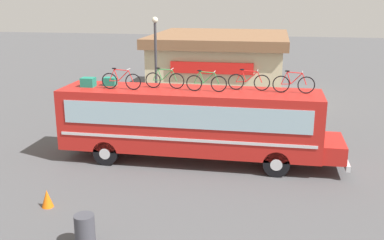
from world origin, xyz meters
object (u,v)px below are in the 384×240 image
(rooftop_bicycle_2, at_px, (165,80))
(street_lamp, at_px, (156,63))
(rooftop_bicycle_1, at_px, (121,80))
(trash_bin, at_px, (85,230))
(bus, at_px, (192,121))
(traffic_cone, at_px, (47,199))
(rooftop_bicycle_3, at_px, (206,83))
(rooftop_bicycle_4, at_px, (249,81))
(luggage_bag_2, at_px, (110,81))
(luggage_bag_1, at_px, (88,82))
(rooftop_bicycle_5, at_px, (294,84))

(rooftop_bicycle_2, xyz_separation_m, street_lamp, (-1.71, 5.06, -0.06))
(rooftop_bicycle_1, xyz_separation_m, trash_bin, (1.13, -6.87, -3.04))
(bus, distance_m, rooftop_bicycle_2, 2.09)
(trash_bin, distance_m, traffic_cone, 3.05)
(rooftop_bicycle_3, bearing_deg, rooftop_bicycle_4, 18.32)
(rooftop_bicycle_3, relative_size, trash_bin, 1.77)
(luggage_bag_2, height_order, rooftop_bicycle_4, rooftop_bicycle_4)
(luggage_bag_1, xyz_separation_m, rooftop_bicycle_2, (3.33, 0.23, 0.18))
(luggage_bag_2, bearing_deg, rooftop_bicycle_2, -4.08)
(rooftop_bicycle_5, height_order, trash_bin, rooftop_bicycle_5)
(rooftop_bicycle_4, relative_size, trash_bin, 1.83)
(rooftop_bicycle_1, height_order, rooftop_bicycle_5, rooftop_bicycle_5)
(rooftop_bicycle_1, bearing_deg, luggage_bag_1, 169.70)
(luggage_bag_2, relative_size, rooftop_bicycle_1, 0.31)
(luggage_bag_1, xyz_separation_m, trash_bin, (2.71, -7.16, -2.86))
(luggage_bag_2, height_order, rooftop_bicycle_2, rooftop_bicycle_2)
(traffic_cone, bearing_deg, luggage_bag_2, 86.13)
(rooftop_bicycle_5, relative_size, trash_bin, 1.77)
(bus, relative_size, street_lamp, 2.05)
(luggage_bag_2, distance_m, rooftop_bicycle_3, 4.34)
(luggage_bag_2, xyz_separation_m, traffic_cone, (-0.37, -5.52, -3.01))
(rooftop_bicycle_1, bearing_deg, rooftop_bicycle_4, 8.42)
(luggage_bag_2, xyz_separation_m, street_lamp, (0.78, 4.88, 0.13))
(bus, distance_m, rooftop_bicycle_3, 1.80)
(rooftop_bicycle_1, height_order, rooftop_bicycle_4, rooftop_bicycle_1)
(luggage_bag_1, relative_size, rooftop_bicycle_5, 0.34)
(bus, bearing_deg, rooftop_bicycle_4, 10.01)
(luggage_bag_1, xyz_separation_m, luggage_bag_2, (0.84, 0.41, -0.02))
(trash_bin, bearing_deg, luggage_bag_2, 103.91)
(bus, distance_m, rooftop_bicycle_1, 3.43)
(luggage_bag_2, height_order, traffic_cone, luggage_bag_2)
(rooftop_bicycle_3, distance_m, rooftop_bicycle_4, 1.78)
(rooftop_bicycle_2, xyz_separation_m, rooftop_bicycle_5, (5.32, 0.03, 0.01))
(rooftop_bicycle_2, distance_m, rooftop_bicycle_3, 1.85)
(bus, bearing_deg, luggage_bag_1, -178.95)
(bus, distance_m, trash_bin, 7.59)
(luggage_bag_2, xyz_separation_m, rooftop_bicycle_1, (0.75, -0.70, 0.20))
(traffic_cone, bearing_deg, rooftop_bicycle_1, 76.87)
(bus, xyz_separation_m, street_lamp, (-2.92, 5.21, 1.63))
(rooftop_bicycle_1, bearing_deg, bus, 7.17)
(trash_bin, relative_size, traffic_cone, 1.53)
(rooftop_bicycle_3, bearing_deg, traffic_cone, -132.93)
(rooftop_bicycle_2, height_order, rooftop_bicycle_5, rooftop_bicycle_5)
(rooftop_bicycle_5, xyz_separation_m, trash_bin, (-5.93, -7.42, -3.05))
(luggage_bag_1, distance_m, traffic_cone, 5.96)
(rooftop_bicycle_1, relative_size, trash_bin, 1.80)
(luggage_bag_1, xyz_separation_m, rooftop_bicycle_4, (6.84, 0.49, 0.18))
(luggage_bag_2, distance_m, trash_bin, 8.30)
(rooftop_bicycle_1, xyz_separation_m, rooftop_bicycle_4, (5.26, 0.78, -0.01))
(bus, xyz_separation_m, luggage_bag_1, (-4.54, -0.08, 1.52))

